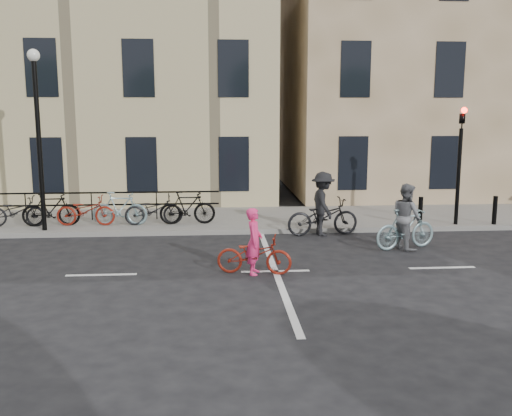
{
  "coord_description": "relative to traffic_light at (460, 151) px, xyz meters",
  "views": [
    {
      "loc": [
        -1.4,
        -12.78,
        3.75
      ],
      "look_at": [
        -0.28,
        2.34,
        1.1
      ],
      "focal_mm": 40.0,
      "sensor_mm": 36.0,
      "label": 1
    }
  ],
  "objects": [
    {
      "name": "bollard_east",
      "position": [
        -1.2,
        -0.09,
        -1.85
      ],
      "size": [
        0.14,
        0.14,
        0.9
      ],
      "primitive_type": "cylinder",
      "color": "black",
      "rests_on": "sidewalk"
    },
    {
      "name": "traffic_light",
      "position": [
        0.0,
        0.0,
        0.0
      ],
      "size": [
        0.18,
        0.3,
        3.9
      ],
      "color": "black",
      "rests_on": "sidewalk"
    },
    {
      "name": "cyclist_pink",
      "position": [
        -6.71,
        -4.49,
        -1.92
      ],
      "size": [
        1.81,
        0.93,
        1.53
      ],
      "rotation": [
        0.0,
        0.0,
        1.37
      ],
      "color": "maroon",
      "rests_on": "ground"
    },
    {
      "name": "parked_bikes",
      "position": [
        -11.12,
        0.7,
        -1.81
      ],
      "size": [
        7.25,
        1.23,
        1.05
      ],
      "color": "black",
      "rests_on": "sidewalk"
    },
    {
      "name": "bollard_west",
      "position": [
        1.2,
        -0.09,
        -1.85
      ],
      "size": [
        0.14,
        0.14,
        0.9
      ],
      "primitive_type": "cylinder",
      "color": "black",
      "rests_on": "sidewalk"
    },
    {
      "name": "building_east",
      "position": [
        2.8,
        8.66,
        3.7
      ],
      "size": [
        14.0,
        10.0,
        12.0
      ],
      "primitive_type": "cube",
      "color": "#947C59",
      "rests_on": "sidewalk"
    },
    {
      "name": "sidewalk",
      "position": [
        -10.2,
        1.66,
        -2.38
      ],
      "size": [
        46.0,
        4.0,
        0.15
      ],
      "primitive_type": "cube",
      "color": "slate",
      "rests_on": "ground"
    },
    {
      "name": "cyclist_grey",
      "position": [
        -2.46,
        -2.43,
        -1.73
      ],
      "size": [
        1.92,
        1.05,
        1.79
      ],
      "rotation": [
        0.0,
        0.0,
        1.88
      ],
      "color": "#7B9BA1",
      "rests_on": "ground"
    },
    {
      "name": "lamp_post",
      "position": [
        -12.7,
        0.06,
        1.04
      ],
      "size": [
        0.36,
        0.36,
        5.28
      ],
      "color": "black",
      "rests_on": "sidewalk"
    },
    {
      "name": "building_west",
      "position": [
        -15.2,
        8.66,
        2.7
      ],
      "size": [
        20.0,
        10.0,
        10.0
      ],
      "primitive_type": "cube",
      "color": "tan",
      "rests_on": "sidewalk"
    },
    {
      "name": "ground",
      "position": [
        -6.2,
        -4.34,
        -2.45
      ],
      "size": [
        120.0,
        120.0,
        0.0
      ],
      "primitive_type": "plane",
      "color": "black",
      "rests_on": "ground"
    },
    {
      "name": "cyclist_dark",
      "position": [
        -4.38,
        -0.59,
        -1.7
      ],
      "size": [
        2.21,
        1.3,
        1.91
      ],
      "rotation": [
        0.0,
        0.0,
        1.67
      ],
      "color": "black",
      "rests_on": "ground"
    }
  ]
}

